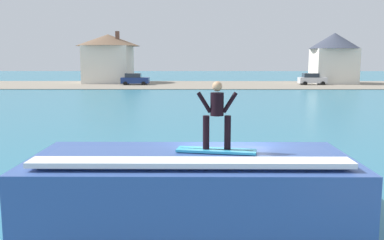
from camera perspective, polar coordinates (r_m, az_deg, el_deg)
The scene contains 9 objects.
ground_plane at distance 12.45m, azimuth 4.77°, elevation -10.93°, with size 260.00×260.00×0.00m, color teal.
wave_crest at distance 10.78m, azimuth -0.14°, elevation -9.06°, with size 7.99×3.71×1.87m.
surfboard at distance 10.20m, azimuth 3.32°, elevation -4.15°, with size 1.98×0.82×0.06m.
surfer at distance 10.07m, azimuth 3.41°, elevation 1.13°, with size 0.98×0.32×1.64m.
shoreline_bank at distance 66.40m, azimuth 1.22°, elevation 4.81°, with size 120.00×20.39×0.08m.
car_near_shore at distance 66.02m, azimuth -7.77°, elevation 5.50°, with size 4.29×2.17×1.86m.
car_far_shore at distance 68.39m, azimuth 15.95°, elevation 5.36°, with size 4.20×2.23×1.86m.
house_with_chimney at distance 73.07m, azimuth -11.26°, elevation 8.54°, with size 10.72×10.72×8.58m.
house_gabled_white at distance 72.93m, azimuth 18.69°, elevation 8.32°, with size 8.16×8.16×8.25m.
Camera 1 is at (-0.93, -11.72, 4.10)m, focal length 39.33 mm.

